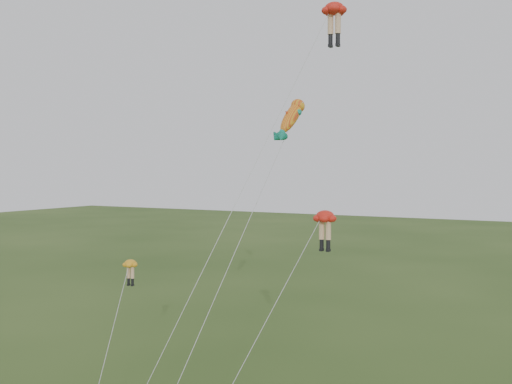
% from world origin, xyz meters
% --- Properties ---
extents(legs_kite_red_high, '(8.37, 10.79, 23.31)m').
position_xyz_m(legs_kite_red_high, '(6.31, 8.03, 22.35)').
color(legs_kite_red_high, red).
rests_on(legs_kite_red_high, ground).
extents(legs_kite_red_mid, '(4.23, 9.69, 11.92)m').
position_xyz_m(legs_kite_red_mid, '(5.97, 7.87, 11.20)').
color(legs_kite_red_mid, red).
rests_on(legs_kite_red_mid, ground).
extents(legs_kite_yellow, '(2.34, 6.45, 8.99)m').
position_xyz_m(legs_kite_yellow, '(-4.21, 3.55, 8.17)').
color(legs_kite_yellow, orange).
rests_on(legs_kite_yellow, ground).
extents(fish_kite, '(2.96, 13.64, 18.67)m').
position_xyz_m(fish_kite, '(3.27, 9.50, 17.24)').
color(fish_kite, orange).
rests_on(fish_kite, ground).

